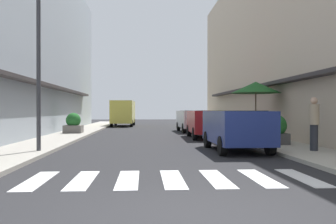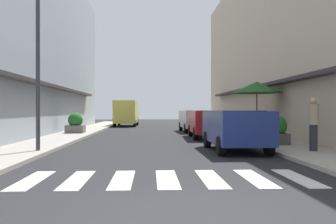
{
  "view_description": "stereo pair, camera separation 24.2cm",
  "coord_description": "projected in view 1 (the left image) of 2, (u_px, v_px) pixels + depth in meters",
  "views": [
    {
      "loc": [
        -0.61,
        -5.0,
        1.48
      ],
      "look_at": [
        0.4,
        10.51,
        1.41
      ],
      "focal_mm": 39.54,
      "sensor_mm": 36.0,
      "label": 1
    },
    {
      "loc": [
        -0.37,
        -5.01,
        1.48
      ],
      "look_at": [
        0.4,
        10.51,
        1.41
      ],
      "focal_mm": 39.54,
      "sensor_mm": 36.0,
      "label": 2
    }
  ],
  "objects": [
    {
      "name": "sidewalk_right",
      "position": [
        245.0,
        136.0,
        20.04
      ],
      "size": [
        2.22,
        51.54,
        0.12
      ],
      "primitive_type": "cube",
      "color": "#ADA899",
      "rests_on": "ground_plane"
    },
    {
      "name": "parked_car_near",
      "position": [
        236.0,
        126.0,
        13.34
      ],
      "size": [
        1.84,
        4.08,
        1.47
      ],
      "color": "navy",
      "rests_on": "ground_plane"
    },
    {
      "name": "planter_far",
      "position": [
        73.0,
        124.0,
        22.22
      ],
      "size": [
        1.06,
        1.06,
        1.21
      ],
      "color": "slate",
      "rests_on": "sidewalk_left"
    },
    {
      "name": "street_lamp",
      "position": [
        44.0,
        46.0,
        12.44
      ],
      "size": [
        1.19,
        0.28,
        5.85
      ],
      "color": "#38383D",
      "rests_on": "sidewalk_left"
    },
    {
      "name": "planter_midblock",
      "position": [
        276.0,
        130.0,
        14.86
      ],
      "size": [
        0.89,
        0.89,
        1.19
      ],
      "color": "#4C4C4C",
      "rests_on": "sidewalk_right"
    },
    {
      "name": "delivery_van",
      "position": [
        123.0,
        111.0,
        34.62
      ],
      "size": [
        2.12,
        5.45,
        2.37
      ],
      "color": "#D8CC4C",
      "rests_on": "ground_plane"
    },
    {
      "name": "pedestrian_walking_near",
      "position": [
        314.0,
        122.0,
        12.43
      ],
      "size": [
        0.34,
        0.34,
        1.8
      ],
      "rotation": [
        0.0,
        0.0,
        1.05
      ],
      "color": "#282B33",
      "rests_on": "sidewalk_right"
    },
    {
      "name": "crosswalk",
      "position": [
        173.0,
        179.0,
        7.91
      ],
      "size": [
        6.15,
        2.2,
        0.01
      ],
      "color": "silver",
      "rests_on": "ground_plane"
    },
    {
      "name": "sidewalk_left",
      "position": [
        63.0,
        137.0,
        19.41
      ],
      "size": [
        2.22,
        51.54,
        0.12
      ],
      "primitive_type": "cube",
      "color": "#9E998E",
      "rests_on": "ground_plane"
    },
    {
      "name": "parked_car_mid",
      "position": [
        207.0,
        121.0,
        19.62
      ],
      "size": [
        1.89,
        4.4,
        1.47
      ],
      "color": "maroon",
      "rests_on": "ground_plane"
    },
    {
      "name": "building_row_right",
      "position": [
        303.0,
        37.0,
        21.09
      ],
      "size": [
        5.5,
        35.13,
        11.33
      ],
      "color": "#C6B299",
      "rests_on": "ground_plane"
    },
    {
      "name": "ground_plane",
      "position": [
        156.0,
        138.0,
        19.73
      ],
      "size": [
        80.99,
        80.99,
        0.0
      ],
      "primitive_type": "plane",
      "color": "#232326"
    },
    {
      "name": "cafe_umbrella",
      "position": [
        256.0,
        88.0,
        17.82
      ],
      "size": [
        2.4,
        2.4,
        2.74
      ],
      "color": "#262626",
      "rests_on": "sidewalk_right"
    },
    {
      "name": "parked_car_far",
      "position": [
        193.0,
        118.0,
        25.32
      ],
      "size": [
        1.91,
        4.53,
        1.47
      ],
      "color": "silver",
      "rests_on": "ground_plane"
    }
  ]
}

